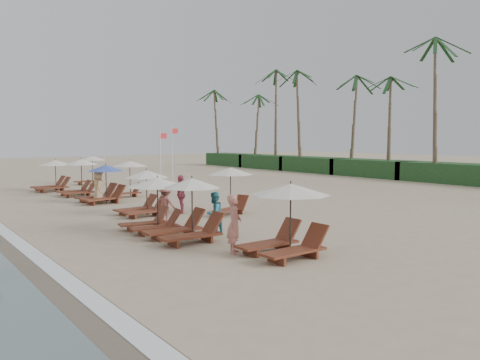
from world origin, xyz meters
TOP-DOWN VIEW (x-y plane):
  - ground at (0.00, 0.00)m, footprint 160.00×160.00m
  - shrub_hedge at (22.00, 14.50)m, footprint 3.20×53.00m
  - palm_row at (21.91, 15.40)m, footprint 7.00×52.00m
  - lounger_station_0 at (-5.04, -2.78)m, footprint 2.82×2.46m
  - lounger_station_1 at (-6.39, 0.94)m, footprint 2.66×2.11m
  - lounger_station_2 at (-6.50, 3.17)m, footprint 2.62×2.38m
  - lounger_station_3 at (-5.20, 6.90)m, footprint 2.51×2.12m
  - lounger_station_4 at (-5.15, 12.35)m, footprint 2.67×2.37m
  - lounger_station_5 at (-5.16, 16.29)m, footprint 2.54×2.12m
  - lounger_station_6 at (-5.70, 20.11)m, footprint 2.70×2.22m
  - inland_station_0 at (-1.69, 4.79)m, footprint 2.69×2.24m
  - inland_station_1 at (-2.75, 14.04)m, footprint 2.58×2.24m
  - inland_station_2 at (-1.89, 23.28)m, footprint 2.77×2.24m
  - beachgoer_near at (-6.06, -1.57)m, footprint 0.80×0.79m
  - beachgoer_mid_a at (-5.00, 1.14)m, footprint 0.96×0.86m
  - beachgoer_mid_b at (-5.34, 4.34)m, footprint 1.08×1.20m
  - beachgoer_far_a at (-3.44, 6.33)m, footprint 1.03×1.15m
  - beachgoer_far_b at (-5.30, 12.35)m, footprint 0.79×0.99m
  - flag_pole_near at (1.73, 18.33)m, footprint 0.59×0.08m
  - flag_pole_far at (3.45, 19.66)m, footprint 0.60×0.08m

SIDE VIEW (x-z plane):
  - ground at x=0.00m, z-range 0.00..0.00m
  - shrub_hedge at x=22.00m, z-range 0.00..1.60m
  - beachgoer_mid_b at x=-5.34m, z-range 0.00..1.61m
  - beachgoer_mid_a at x=-5.00m, z-range 0.00..1.63m
  - beachgoer_far_b at x=-5.30m, z-range 0.00..1.78m
  - lounger_station_4 at x=-5.15m, z-range -0.15..1.98m
  - beachgoer_near at x=-6.06m, z-range 0.00..1.87m
  - beachgoer_far_a at x=-3.44m, z-range 0.00..1.87m
  - lounger_station_1 at x=-6.39m, z-range -0.15..2.06m
  - lounger_station_6 at x=-5.70m, z-range -0.07..2.05m
  - lounger_station_3 at x=-5.20m, z-range -0.04..2.09m
  - lounger_station_5 at x=-5.16m, z-range -0.08..2.23m
  - lounger_station_0 at x=-5.04m, z-range -0.02..2.21m
  - lounger_station_2 at x=-6.50m, z-range 0.08..2.17m
  - inland_station_2 at x=-1.89m, z-range 0.21..2.44m
  - inland_station_0 at x=-1.69m, z-range 0.28..2.50m
  - inland_station_1 at x=-2.75m, z-range 0.32..2.55m
  - flag_pole_near at x=1.73m, z-range 0.24..4.44m
  - flag_pole_far at x=3.45m, z-range 0.25..4.84m
  - palm_row at x=21.91m, z-range 3.76..16.06m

